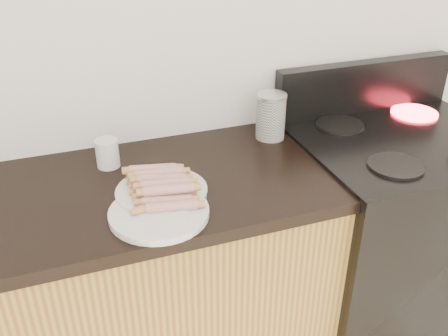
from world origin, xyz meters
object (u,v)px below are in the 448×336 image
object	(u,v)px
side_plate	(159,213)
mug	(107,153)
main_plate	(162,193)
stove	(386,239)
canister	(271,116)

from	to	relation	value
side_plate	mug	distance (m)	0.35
main_plate	mug	bearing A→B (deg)	116.77
stove	mug	world-z (taller)	mug
stove	canister	distance (m)	0.72
side_plate	canister	size ratio (longest dim) A/B	1.67
main_plate	side_plate	world-z (taller)	side_plate
canister	stove	bearing A→B (deg)	-23.03
main_plate	canister	distance (m)	0.54
stove	side_plate	world-z (taller)	side_plate
side_plate	mug	bearing A→B (deg)	104.87
stove	main_plate	distance (m)	1.03
mug	main_plate	bearing A→B (deg)	-63.23
main_plate	canister	size ratio (longest dim) A/B	1.60
canister	side_plate	bearing A→B (deg)	-144.43
side_plate	stove	bearing A→B (deg)	9.87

